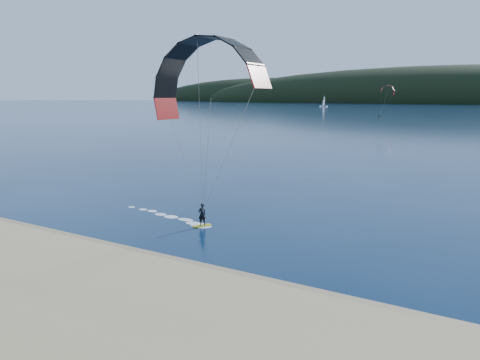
% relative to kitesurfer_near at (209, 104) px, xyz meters
% --- Properties ---
extents(ground, '(1800.00, 1800.00, 0.00)m').
position_rel_kitesurfer_near_xyz_m(ground, '(-2.51, -6.59, -10.45)').
color(ground, '#071D39').
rests_on(ground, ground).
extents(wet_sand, '(220.00, 2.50, 0.10)m').
position_rel_kitesurfer_near_xyz_m(wet_sand, '(-2.51, -2.09, -10.40)').
color(wet_sand, '#987E58').
rests_on(wet_sand, ground).
extents(headland, '(1200.00, 310.00, 140.00)m').
position_rel_kitesurfer_near_xyz_m(headland, '(-1.88, 738.70, -10.45)').
color(headland, black).
rests_on(headland, ground).
extents(kitesurfer_near, '(20.05, 9.55, 13.77)m').
position_rel_kitesurfer_near_xyz_m(kitesurfer_near, '(0.00, 0.00, 0.00)').
color(kitesurfer_near, gold).
rests_on(kitesurfer_near, ground).
extents(kitesurfer_far, '(7.80, 4.65, 14.91)m').
position_rel_kitesurfer_near_xyz_m(kitesurfer_far, '(-27.55, 192.01, 1.76)').
color(kitesurfer_far, gold).
rests_on(kitesurfer_far, ground).
extents(sailboat, '(7.93, 5.09, 11.26)m').
position_rel_kitesurfer_near_xyz_m(sailboat, '(-126.54, 391.23, -9.62)').
color(sailboat, white).
rests_on(sailboat, ground).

